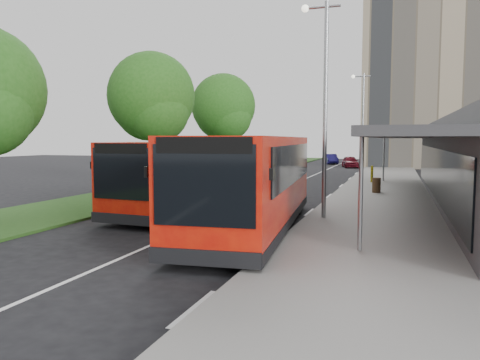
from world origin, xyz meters
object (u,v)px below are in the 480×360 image
Objects in this scene: tree_far at (223,110)px; car_far at (331,159)px; litter_bin at (376,185)px; tree_mid at (152,102)px; lamp_post_far at (362,118)px; car_near at (350,162)px; lamp_post_near at (323,96)px; bus_second at (194,175)px; bus_main at (253,183)px; bollard at (372,174)px.

tree_far is 23.98m from car_far.
tree_mid is at bearing -170.28° from litter_bin.
lamp_post_far is 15.60m from car_near.
lamp_post_near reaches higher than car_near.
lamp_post_near is (11.13, -7.05, -0.59)m from tree_mid.
tree_mid reaches higher than bus_second.
bus_second is 2.86× the size of car_near.
bus_main is at bearing -40.02° from bus_second.
tree_far reaches higher than car_far.
bollard is at bearing -94.07° from car_near.
tree_mid is 1.03× the size of lamp_post_near.
car_near is at bearing 93.60° from lamp_post_near.
lamp_post_near is 42.28m from car_far.
tree_far is 1.07× the size of lamp_post_far.
litter_bin is (3.59, 11.73, -1.07)m from bus_main.
litter_bin is (12.76, -9.81, -4.95)m from tree_far.
litter_bin is at bearing 79.98° from lamp_post_near.
car_far is (-3.24, 44.26, -1.01)m from bus_main.
litter_bin is at bearing -95.18° from car_near.
lamp_post_far is 9.66× the size of litter_bin.
car_far is (5.94, 34.71, -4.68)m from tree_mid.
lamp_post_far is 0.74× the size of bus_second.
tree_mid is 1.03× the size of lamp_post_far.
car_near is at bearing 98.49° from litter_bin.
lamp_post_near is at bearing -32.36° from tree_mid.
tree_mid is 15.57m from bollard.
tree_far is at bearing 120.29° from lamp_post_near.
tree_far reaches higher than lamp_post_far.
lamp_post_near is at bearing -100.06° from car_near.
bus_second is (5.32, -17.85, -3.97)m from tree_far.
tree_far is at bearing -175.13° from lamp_post_far.
tree_mid is at bearing -121.45° from car_near.
litter_bin is at bearing -81.37° from lamp_post_far.
bollard reaches higher than litter_bin.
car_near is (-3.27, 19.32, -0.08)m from bollard.
tree_far is at bearing 90.00° from tree_mid.
lamp_post_far reaches higher than bus_main.
car_near is (3.61, 33.69, -0.90)m from bus_second.
tree_mid is 13.74m from bus_main.
bus_main reaches higher than car_far.
car_near is at bearing 72.22° from tree_mid.
car_far is at bearing 75.35° from tree_far.
lamp_post_near is 10.26m from litter_bin.
car_far is (-6.82, 32.52, 0.06)m from litter_bin.
tree_far is 10.30× the size of litter_bin.
bollard is (1.07, -4.43, -4.00)m from lamp_post_far.
car_far reaches higher than litter_bin.
litter_bin is 33.23m from car_far.
bus_second is at bearing 168.32° from lamp_post_near.
tree_far is 0.74× the size of bus_main.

